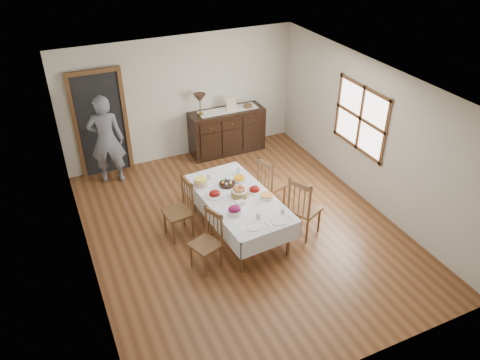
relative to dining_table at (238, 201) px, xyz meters
name	(u,v)px	position (x,y,z in m)	size (l,w,h in m)	color
ground	(242,229)	(0.09, 0.03, -0.63)	(6.00, 6.00, 0.00)	brown
room_shell	(223,136)	(-0.05, 0.45, 1.01)	(5.02, 6.02, 2.65)	silver
dining_table	(238,201)	(0.00, 0.00, 0.00)	(1.22, 2.17, 0.72)	silver
chair_left_near	(208,240)	(-0.76, -0.56, -0.14)	(0.52, 0.52, 0.97)	brown
chair_left_far	(181,208)	(-0.88, 0.35, -0.10)	(0.48, 0.48, 1.05)	brown
chair_right_near	(303,207)	(0.95, -0.50, -0.08)	(0.61, 0.61, 1.09)	brown
chair_right_far	(270,183)	(0.85, 0.47, -0.14)	(0.51, 0.51, 0.98)	brown
sideboard	(227,131)	(0.98, 2.75, -0.14)	(1.63, 0.59, 0.98)	black
person	(106,137)	(-1.60, 2.58, 0.34)	(0.60, 0.39, 1.94)	slate
bread_basket	(239,192)	(0.03, 0.01, 0.17)	(0.27, 0.27, 0.18)	olive
egg_basket	(227,184)	(-0.02, 0.40, 0.12)	(0.27, 0.27, 0.10)	black
ham_platter_a	(215,194)	(-0.33, 0.20, 0.12)	(0.32, 0.32, 0.11)	silver
ham_platter_b	(255,190)	(0.32, 0.04, 0.12)	(0.28, 0.28, 0.11)	silver
beet_bowl	(235,210)	(-0.24, -0.40, 0.15)	(0.22, 0.22, 0.15)	silver
carrot_bowl	(239,179)	(0.22, 0.43, 0.13)	(0.21, 0.21, 0.08)	silver
pineapple_bowl	(201,182)	(-0.43, 0.58, 0.15)	(0.24, 0.24, 0.14)	tan
casserole_dish	(267,196)	(0.41, -0.23, 0.12)	(0.22, 0.22, 0.07)	silver
butter_dish	(240,203)	(-0.07, -0.21, 0.12)	(0.15, 0.10, 0.07)	silver
setting_left	(255,223)	(-0.07, -0.76, 0.11)	(0.43, 0.31, 0.10)	silver
setting_right	(280,217)	(0.34, -0.80, 0.11)	(0.43, 0.31, 0.10)	silver
glass_far_a	(209,177)	(-0.23, 0.71, 0.14)	(0.07, 0.07, 0.11)	silver
glass_far_b	(239,170)	(0.32, 0.69, 0.14)	(0.07, 0.07, 0.11)	silver
runner	(228,110)	(1.02, 2.76, 0.35)	(1.30, 0.35, 0.01)	white
table_lamp	(200,99)	(0.40, 2.78, 0.70)	(0.26, 0.26, 0.46)	brown
picture_frame	(231,104)	(1.09, 2.73, 0.48)	(0.22, 0.08, 0.28)	#CEAD94
deco_bowl	(248,106)	(1.47, 2.72, 0.37)	(0.20, 0.20, 0.06)	brown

